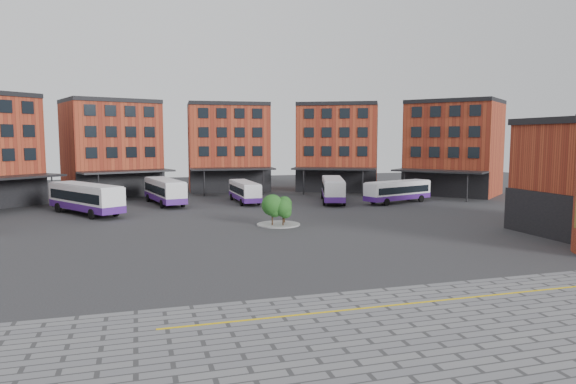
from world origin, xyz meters
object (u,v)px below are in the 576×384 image
object	(u,v)px
tree_island	(278,208)
bus_e	(333,189)
bus_b	(86,198)
bus_c	(165,191)
bus_d	(245,191)
bus_f	(398,191)

from	to	relation	value
tree_island	bus_e	world-z (taller)	bus_e
bus_b	bus_e	distance (m)	31.71
bus_c	tree_island	bearing A→B (deg)	-75.31
bus_c	bus_d	bearing A→B (deg)	-17.73
bus_d	bus_e	xyz separation A→B (m)	(11.81, -2.80, 0.23)
bus_b	bus_f	xyz separation A→B (m)	(39.67, -0.73, -0.29)
bus_b	bus_d	xyz separation A→B (m)	(19.79, 5.52, -0.35)
tree_island	bus_d	world-z (taller)	tree_island
bus_f	bus_c	bearing A→B (deg)	-122.74
bus_b	bus_f	size ratio (longest dim) A/B	1.12
bus_e	bus_f	xyz separation A→B (m)	(8.08, -3.46, -0.17)
tree_island	bus_f	xyz separation A→B (m)	(20.42, 13.07, -0.15)
bus_d	bus_f	size ratio (longest dim) A/B	0.95
bus_e	bus_f	bearing A→B (deg)	-4.55
bus_c	bus_e	xyz separation A→B (m)	(22.37, -3.97, -0.02)
tree_island	bus_b	bearing A→B (deg)	144.36
bus_e	bus_f	size ratio (longest dim) A/B	1.10
bus_f	bus_d	bearing A→B (deg)	-126.48
bus_e	bus_f	distance (m)	8.79
bus_b	bus_d	size ratio (longest dim) A/B	1.18
bus_d	bus_e	bearing A→B (deg)	-14.36
bus_d	bus_f	distance (m)	20.85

